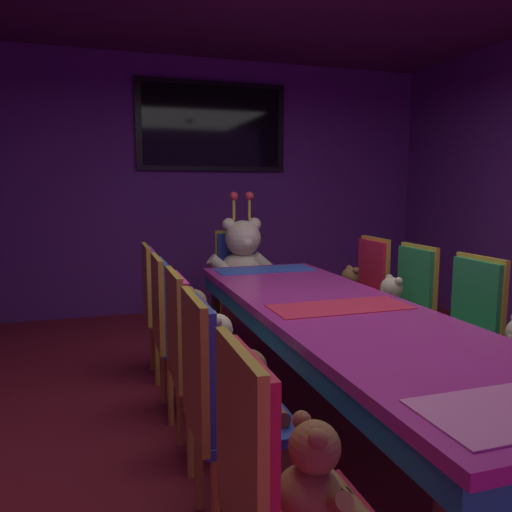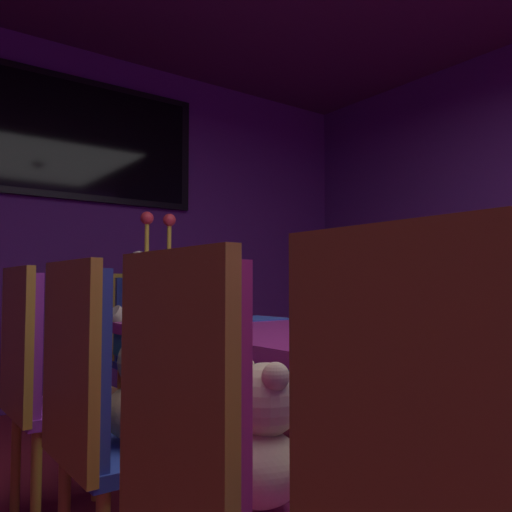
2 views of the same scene
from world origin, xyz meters
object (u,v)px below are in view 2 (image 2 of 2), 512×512
Objects in this scene: chair_right_3 at (443,352)px; wall_tv at (95,141)px; teddy_left_2 at (267,443)px; chair_left_3 at (97,401)px; teddy_right_4 at (335,345)px; chair_left_4 at (38,370)px; chair_right_4 at (353,342)px; teddy_left_3 at (146,394)px; banquet_table at (454,376)px; king_teddy_bear at (161,314)px; teddy_left_4 at (77,369)px; chair_left_2 at (207,453)px; teddy_right_3 at (425,355)px; throne_chair at (148,337)px.

wall_tv reaches higher than chair_right_3.
wall_tv reaches higher than teddy_left_2.
chair_left_3 is 3.12× the size of teddy_right_4.
teddy_left_2 is 1.20m from chair_left_4.
chair_left_3 is 0.63m from chair_left_4.
wall_tv is at bearing 77.62° from teddy_left_2.
teddy_left_2 is 0.33× the size of chair_right_4.
banquet_table is at bearing -39.02° from teddy_left_3.
teddy_right_4 is 1.02m from king_teddy_bear.
teddy_left_4 is 0.32× the size of chair_right_3.
teddy_right_3 is (1.53, 0.60, -0.00)m from chair_left_2.
wall_tv is (-0.70, 2.51, 1.46)m from teddy_right_3.
king_teddy_bear is at bearing 66.51° from chair_left_2.
banquet_table is 3.11× the size of chair_right_4.
teddy_left_4 is at bearing -1.30° from chair_right_4.
teddy_left_4 is 1.53m from chair_right_4.
teddy_right_4 is 2.53m from wall_tv.
teddy_left_2 is 2.03m from king_teddy_bear.
teddy_right_4 is (1.39, -0.03, -0.00)m from teddy_left_4.
banquet_table is 9.45× the size of teddy_left_2.
chair_left_2 is 1.20m from teddy_left_4.
chair_left_3 is at bearing 91.72° from chair_left_2.
king_teddy_bear is at bearing -42.06° from chair_right_4.
teddy_right_4 is (1.53, 0.59, -0.01)m from chair_left_3.
chair_right_4 is (1.53, 0.59, -0.00)m from teddy_left_3.
throne_chair reaches higher than teddy_right_4.
teddy_right_3 is 2.98m from wall_tv.
chair_left_4 is 2.96× the size of teddy_right_3.
teddy_left_2 is 0.33× the size of chair_left_3.
throne_chair is (-0.85, 1.47, 0.00)m from chair_right_3.
chair_left_3 is 0.59× the size of wall_tv.
teddy_left_4 is (0.14, 0.63, -0.01)m from chair_left_3.
teddy_left_4 is 1.01m from king_teddy_bear.
throne_chair is (-0.70, 1.47, 0.00)m from teddy_right_3.
throne_chair reaches higher than teddy_left_3.
chair_left_2 is at bearing -102.95° from teddy_left_3.
teddy_left_4 is 2.51m from wall_tv.
chair_right_3 reaches higher than teddy_left_2.
chair_left_4 is (-0.85, 1.19, -0.06)m from banquet_table.
wall_tv reaches higher than throne_chair.
chair_left_2 is 1.00× the size of chair_right_4.
teddy_right_3 is at bearing 1.40° from teddy_left_3.
chair_right_4 is (1.51, 1.16, 0.01)m from teddy_left_2.
chair_right_3 is 3.12× the size of teddy_right_4.
teddy_right_3 is at bearing 21.32° from chair_left_2.
chair_right_4 is (-0.02, 0.56, 0.00)m from chair_right_3.
teddy_right_3 is at bearing 28.34° from king_teddy_bear.
teddy_left_2 is 0.59m from chair_left_3.
throne_chair is at bearing -47.90° from chair_right_4.
chair_right_4 reaches higher than teddy_left_2.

